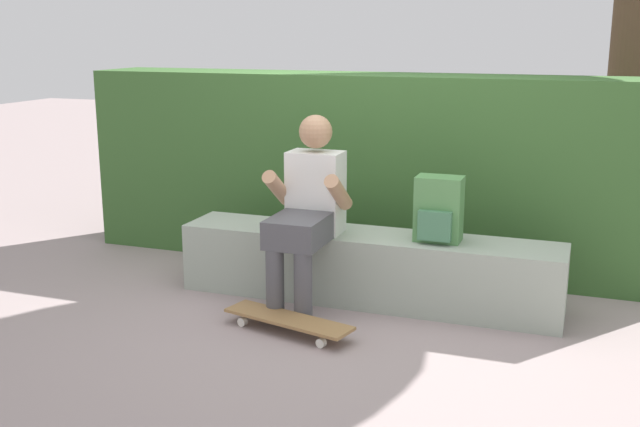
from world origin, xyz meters
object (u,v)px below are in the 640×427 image
at_px(bench_main, 368,267).
at_px(person_skater, 308,206).
at_px(skateboard_near_person, 288,320).
at_px(backpack_on_bench, 439,210).

bearing_deg(bench_main, person_skater, -147.53).
bearing_deg(skateboard_near_person, bench_main, 67.69).
distance_m(bench_main, person_skater, 0.58).
xyz_separation_m(bench_main, skateboard_near_person, (-0.28, -0.67, -0.15)).
xyz_separation_m(bench_main, person_skater, (-0.33, -0.21, 0.42)).
relative_size(bench_main, backpack_on_bench, 6.11).
bearing_deg(backpack_on_bench, bench_main, 178.79).
relative_size(bench_main, person_skater, 2.05).
height_order(bench_main, skateboard_near_person, bench_main).
distance_m(bench_main, backpack_on_bench, 0.61).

